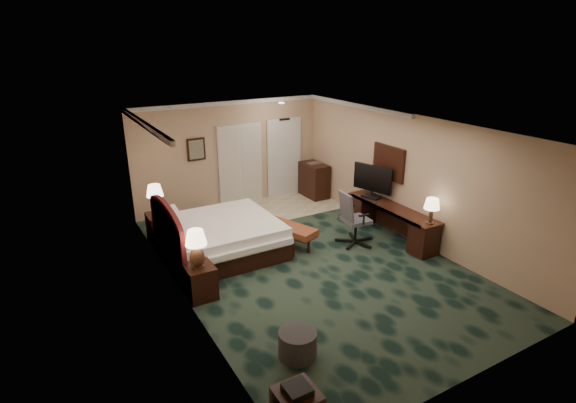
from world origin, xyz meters
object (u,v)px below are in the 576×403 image
desk (391,222)px  nightstand_far (160,227)px  tv (373,182)px  bed (222,237)px  nightstand_near (200,281)px  lamp_far (156,200)px  bed_bench (287,235)px  lamp_near (197,249)px  ottoman (298,344)px  minibar (314,180)px  desk_chair (356,218)px

desk → nightstand_far: bearing=152.3°
desk → tv: size_ratio=2.50×
bed → nightstand_near: 1.65m
lamp_far → bed_bench: (2.31, -1.57, -0.71)m
bed → lamp_near: lamp_near is taller
desk → bed: bearing=162.7°
ottoman → desk: bearing=31.9°
nightstand_near → lamp_near: lamp_near is taller
ottoman → bed: bearing=85.2°
nightstand_near → lamp_near: (-0.03, -0.03, 0.62)m
lamp_near → minibar: 5.62m
lamp_near → minibar: lamp_near is taller
nightstand_far → lamp_far: bearing=144.5°
lamp_near → desk: 4.54m
nightstand_near → tv: bearing=11.9°
nightstand_near → bed_bench: 2.51m
bed → bed_bench: 1.39m
bed → ottoman: (-0.29, -3.47, -0.15)m
nightstand_near → lamp_near: bearing=-131.7°
bed → lamp_near: 1.78m
nightstand_near → desk_chair: 3.61m
lamp_far → tv: (4.47, -1.67, 0.15)m
nightstand_near → desk_chair: (3.58, 0.36, 0.30)m
lamp_far → bed_bench: 2.88m
bed → tv: size_ratio=2.22×
bed → ottoman: bed is taller
bed → ottoman: size_ratio=4.04×
ottoman → tv: size_ratio=0.55×
desk → minibar: size_ratio=2.63×
ottoman → minibar: bearing=55.1°
bed → ottoman: bearing=-94.8°
bed → nightstand_near: bearing=-124.6°
lamp_far → tv: 4.78m
desk_chair → lamp_near: bearing=-167.7°
lamp_near → tv: 4.59m
ottoman → desk: size_ratio=0.22×
nightstand_near → tv: (4.46, 0.94, 0.80)m
bed → desk_chair: bearing=-20.5°
tv → minibar: bearing=72.8°
nightstand_near → desk: bearing=3.3°
nightstand_far → minibar: bearing=9.5°
ottoman → desk_chair: desk_chair is taller
bed_bench → minibar: 3.16m
ottoman → minibar: minibar is taller
ottoman → desk_chair: bearing=40.2°
bed_bench → desk: (2.18, -0.79, 0.13)m
minibar → tv: bearing=-89.9°
bed → minibar: (3.52, 1.98, 0.12)m
lamp_near → ottoman: bearing=-72.1°
nightstand_far → ottoman: 4.75m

